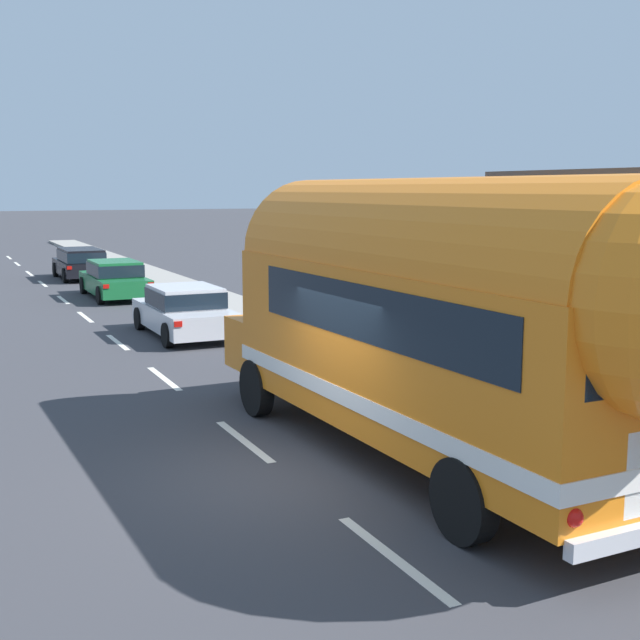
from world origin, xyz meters
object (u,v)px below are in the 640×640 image
object	(u,v)px
car_lead	(185,309)
car_third	(80,261)
painted_bus	(445,311)
car_second	(115,278)

from	to	relation	value
car_lead	car_third	size ratio (longest dim) A/B	1.04
painted_bus	car_third	world-z (taller)	painted_bus
painted_bus	car_second	size ratio (longest dim) A/B	2.22
painted_bus	car_second	distance (m)	21.42
car_second	car_third	distance (m)	7.07
painted_bus	car_second	bearing A→B (deg)	90.49
painted_bus	car_lead	bearing A→B (deg)	90.66
car_third	painted_bus	bearing A→B (deg)	-89.51
painted_bus	car_second	world-z (taller)	painted_bus
car_second	car_third	world-z (taller)	same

